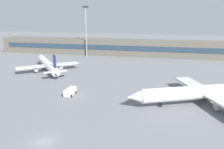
{
  "coord_description": "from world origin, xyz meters",
  "views": [
    {
      "loc": [
        20.86,
        -34.74,
        23.66
      ],
      "look_at": [
        4.64,
        40.0,
        3.0
      ],
      "focal_mm": 36.37,
      "sensor_mm": 36.0,
      "label": 1
    }
  ],
  "objects_px": {
    "floodlight_tower_west": "(86,28)",
    "airplane_near": "(204,92)",
    "airplane_mid": "(48,64)",
    "service_van_white": "(70,92)"
  },
  "relations": [
    {
      "from": "floodlight_tower_west",
      "to": "airplane_near",
      "type": "bearing_deg",
      "value": -48.96
    },
    {
      "from": "airplane_mid",
      "to": "floodlight_tower_west",
      "type": "xyz_separation_m",
      "value": [
        5.0,
        36.95,
        13.11
      ]
    },
    {
      "from": "airplane_near",
      "to": "floodlight_tower_west",
      "type": "xyz_separation_m",
      "value": [
        -53.49,
        61.45,
        12.67
      ]
    },
    {
      "from": "airplane_mid",
      "to": "service_van_white",
      "type": "xyz_separation_m",
      "value": [
        20.86,
        -26.05,
        -1.67
      ]
    },
    {
      "from": "airplane_near",
      "to": "airplane_mid",
      "type": "bearing_deg",
      "value": 157.28
    },
    {
      "from": "airplane_near",
      "to": "floodlight_tower_west",
      "type": "relative_size",
      "value": 1.46
    },
    {
      "from": "service_van_white",
      "to": "airplane_mid",
      "type": "bearing_deg",
      "value": 128.68
    },
    {
      "from": "airplane_near",
      "to": "floodlight_tower_west",
      "type": "bearing_deg",
      "value": 131.04
    },
    {
      "from": "service_van_white",
      "to": "floodlight_tower_west",
      "type": "height_order",
      "value": "floodlight_tower_west"
    },
    {
      "from": "service_van_white",
      "to": "floodlight_tower_west",
      "type": "xyz_separation_m",
      "value": [
        -15.86,
        63.0,
        14.78
      ]
    }
  ]
}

